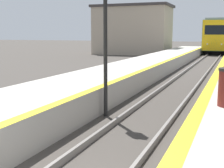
% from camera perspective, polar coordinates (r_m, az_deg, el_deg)
% --- Properties ---
extents(train, '(2.84, 21.36, 4.36)m').
position_cam_1_polar(train, '(48.35, 19.07, 8.33)').
color(train, black).
rests_on(train, ground).
extents(signal_near, '(0.36, 0.31, 4.94)m').
position_cam_1_polar(signal_near, '(9.52, -1.26, 14.48)').
color(signal_near, black).
rests_on(signal_near, ground).
extents(station_building, '(9.39, 5.41, 5.98)m').
position_cam_1_polar(station_building, '(39.21, 3.80, 9.86)').
color(station_building, tan).
rests_on(station_building, ground).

